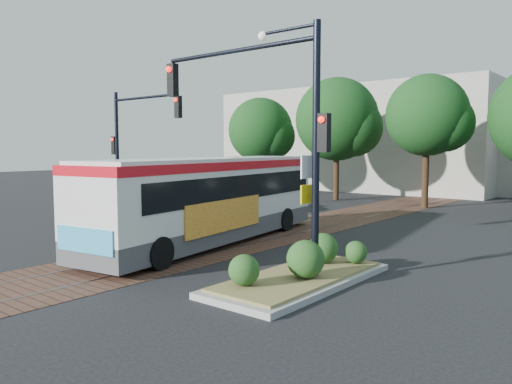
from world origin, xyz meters
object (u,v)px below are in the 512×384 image
parked_car (270,198)px  officer (133,197)px  city_bus (212,196)px  traffic_island (303,269)px  signal_pole_left (131,136)px  signal_pole_main (274,112)px

parked_car → officer: bearing=153.9°
officer → parked_car: bearing=-125.6°
city_bus → parked_car: 9.64m
traffic_island → officer: 13.66m
traffic_island → signal_pole_left: 14.50m
signal_pole_main → officer: 13.13m
parked_car → city_bus: bearing=-152.5°
traffic_island → officer: bearing=160.1°
signal_pole_left → parked_car: size_ratio=1.45×
traffic_island → parked_car: parked_car is taller
signal_pole_main → parked_car: 14.29m
parked_car → signal_pole_main: bearing=-140.2°
city_bus → parked_car: (-4.16, 8.64, -1.03)m
signal_pole_left → officer: bearing=-34.8°
signal_pole_main → signal_pole_left: size_ratio=1.00×
signal_pole_left → traffic_island: bearing=-20.4°
city_bus → officer: (-7.52, 2.29, -0.71)m
officer → signal_pole_main: bearing=151.3°
traffic_island → signal_pole_main: size_ratio=0.87×
city_bus → officer: bearing=154.3°
city_bus → parked_car: size_ratio=2.70×
signal_pole_main → signal_pole_left: bearing=158.6°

